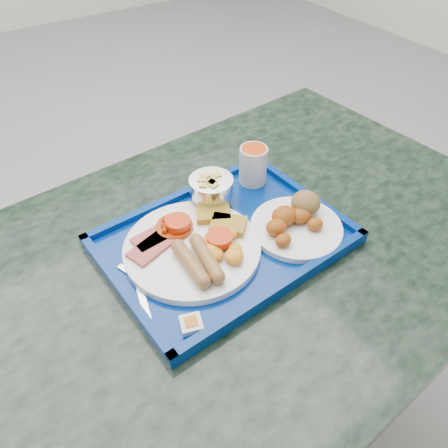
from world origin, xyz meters
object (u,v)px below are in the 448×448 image
(table, at_px, (239,301))
(bread_plate, at_px, (296,221))
(main_plate, at_px, (196,245))
(tray, at_px, (224,240))
(fruit_bowl, at_px, (211,187))
(juice_cup, at_px, (253,164))

(table, bearing_deg, bread_plate, -20.00)
(main_plate, bearing_deg, tray, -2.49)
(main_plate, height_order, bread_plate, bread_plate)
(fruit_bowl, relative_size, juice_cup, 1.07)
(table, bearing_deg, juice_cup, 47.07)
(tray, relative_size, main_plate, 1.84)
(main_plate, distance_m, bread_plate, 0.22)
(bread_plate, bearing_deg, table, 160.00)
(main_plate, distance_m, fruit_bowl, 0.15)
(fruit_bowl, bearing_deg, juice_cup, 6.86)
(fruit_bowl, bearing_deg, bread_plate, -58.16)
(juice_cup, bearing_deg, bread_plate, -96.46)
(tray, xyz_separation_m, main_plate, (-0.06, 0.00, 0.02))
(bread_plate, bearing_deg, juice_cup, 83.54)
(table, bearing_deg, tray, 154.14)
(table, bearing_deg, main_plate, 169.24)
(table, relative_size, fruit_bowl, 13.72)
(fruit_bowl, distance_m, juice_cup, 0.12)
(bread_plate, distance_m, juice_cup, 0.18)
(table, distance_m, bread_plate, 0.26)
(bread_plate, relative_size, fruit_bowl, 1.98)
(bread_plate, bearing_deg, fruit_bowl, 121.84)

